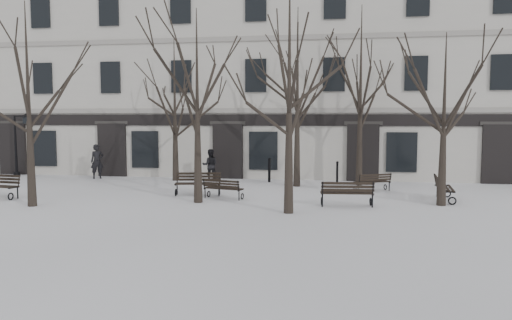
% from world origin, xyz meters
% --- Properties ---
extents(ground, '(100.00, 100.00, 0.00)m').
position_xyz_m(ground, '(0.00, 0.00, 0.00)').
color(ground, white).
rests_on(ground, ground).
extents(building, '(40.40, 10.20, 11.40)m').
position_xyz_m(building, '(0.00, 12.96, 5.52)').
color(building, '#B7B2AA').
rests_on(building, ground).
extents(tree_0, '(5.16, 5.16, 7.37)m').
position_xyz_m(tree_0, '(-8.82, -1.27, 4.60)').
color(tree_0, black).
rests_on(tree_0, ground).
extents(tree_1, '(5.10, 5.10, 7.28)m').
position_xyz_m(tree_1, '(-3.03, 0.46, 4.55)').
color(tree_1, black).
rests_on(tree_1, ground).
extents(tree_2, '(5.64, 5.64, 8.06)m').
position_xyz_m(tree_2, '(0.59, -1.11, 5.04)').
color(tree_2, black).
rests_on(tree_2, ground).
extents(tree_3, '(4.41, 4.41, 6.29)m').
position_xyz_m(tree_3, '(6.02, 1.25, 3.93)').
color(tree_3, black).
rests_on(tree_3, ground).
extents(tree_4, '(5.12, 5.12, 7.31)m').
position_xyz_m(tree_4, '(-5.98, 6.71, 4.57)').
color(tree_4, black).
rests_on(tree_4, ground).
extents(tree_5, '(5.80, 5.80, 8.29)m').
position_xyz_m(tree_5, '(0.35, 5.52, 5.18)').
color(tree_5, black).
rests_on(tree_5, ground).
extents(tree_6, '(5.94, 5.94, 8.49)m').
position_xyz_m(tree_6, '(3.26, 6.43, 5.31)').
color(tree_6, black).
rests_on(tree_6, ground).
extents(bench_1, '(1.66, 0.92, 0.80)m').
position_xyz_m(bench_1, '(-2.27, 1.40, 0.43)').
color(bench_1, black).
rests_on(bench_1, ground).
extents(bench_2, '(1.95, 0.86, 0.95)m').
position_xyz_m(bench_2, '(2.57, 0.43, 0.52)').
color(bench_2, black).
rests_on(bench_2, ground).
extents(bench_3, '(1.96, 0.99, 0.95)m').
position_xyz_m(bench_3, '(-3.52, 2.21, 0.52)').
color(bench_3, black).
rests_on(bench_3, ground).
extents(bench_4, '(1.66, 1.20, 0.80)m').
position_xyz_m(bench_4, '(3.77, 4.44, 0.44)').
color(bench_4, black).
rests_on(bench_4, ground).
extents(bench_5, '(0.89, 1.97, 0.96)m').
position_xyz_m(bench_5, '(6.29, 2.37, 0.52)').
color(bench_5, black).
rests_on(bench_5, ground).
extents(lamp_post, '(1.08, 0.40, 3.45)m').
position_xyz_m(lamp_post, '(-15.20, 7.38, 1.99)').
color(lamp_post, black).
rests_on(lamp_post, ground).
extents(bollard_a, '(0.16, 0.16, 1.22)m').
position_xyz_m(bollard_a, '(-1.13, 6.83, 0.65)').
color(bollard_a, black).
rests_on(bollard_a, ground).
extents(bollard_b, '(0.14, 0.14, 1.06)m').
position_xyz_m(bollard_b, '(2.23, 7.36, 0.56)').
color(bollard_b, black).
rests_on(bollard_b, ground).
extents(pedestrian_a, '(0.80, 0.75, 1.82)m').
position_xyz_m(pedestrian_a, '(-10.34, 6.81, 0.00)').
color(pedestrian_a, black).
rests_on(pedestrian_a, ground).
extents(pedestrian_b, '(0.94, 0.83, 1.63)m').
position_xyz_m(pedestrian_b, '(-4.16, 6.71, 0.00)').
color(pedestrian_b, black).
rests_on(pedestrian_b, ground).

